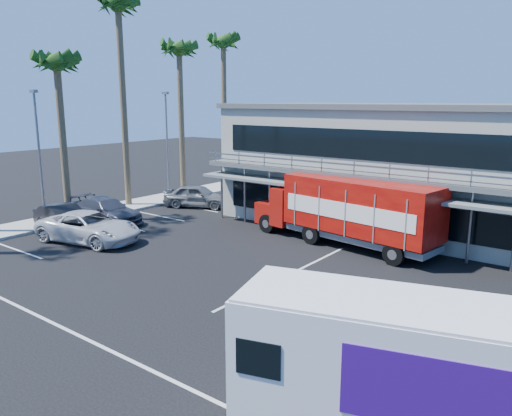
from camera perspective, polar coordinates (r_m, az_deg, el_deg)
The scene contains 15 objects.
ground at distance 21.12m, azimuth -5.38°, elevation -8.68°, with size 120.00×120.00×0.00m, color black.
building at distance 31.41m, azimuth 17.65°, elevation 4.61°, with size 22.40×12.00×7.30m.
curb_strip at distance 35.82m, azimuth -16.61°, elevation -0.24°, with size 3.00×32.00×0.16m, color #A5A399.
palm_c at distance 33.33m, azimuth -21.77°, elevation 14.33°, with size 2.80×2.80×10.75m.
palm_d at distance 36.77m, azimuth -15.42°, elevation 20.11°, with size 2.80×2.80×14.75m.
palm_e at distance 39.42m, azimuth -8.75°, elevation 16.57°, with size 2.80×2.80×12.25m.
palm_f at distance 43.76m, azimuth -3.75°, elevation 17.43°, with size 2.80×2.80×13.25m.
light_pole_near at distance 31.82m, azimuth -23.53°, elevation 5.80°, with size 0.50×0.25×8.09m.
light_pole_far at distance 37.69m, azimuth -10.12°, elevation 7.49°, with size 0.50×0.25×8.09m.
red_truck at distance 26.35m, azimuth 10.50°, elevation -0.12°, with size 10.90×3.99×3.59m.
white_van at distance 11.68m, azimuth 15.87°, elevation -17.56°, with size 7.41×4.31×3.43m.
parked_car_b at distance 31.05m, azimuth -21.08°, elevation -1.12°, with size 1.65×4.73×1.56m, color black.
parked_car_c at distance 28.36m, azimuth -18.56°, elevation -2.08°, with size 2.69×5.83×1.62m, color silver.
parked_car_d at distance 32.43m, azimuth -16.75°, elevation -0.29°, with size 2.15×5.29×1.54m, color #323543.
parked_car_e at distance 35.80m, azimuth -6.70°, elevation 1.38°, with size 1.92×4.77×1.62m, color slate.
Camera 1 is at (13.47, -14.41, 7.55)m, focal length 35.00 mm.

